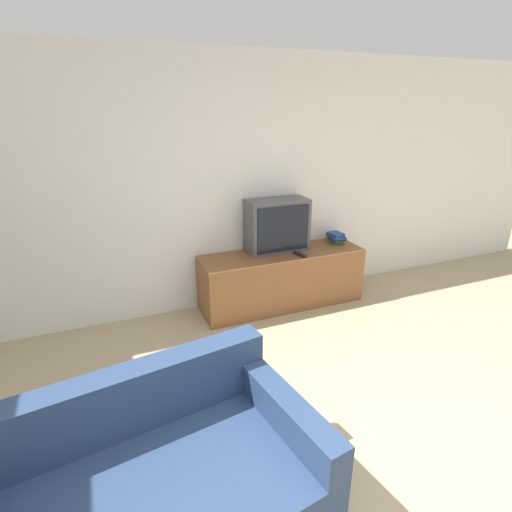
% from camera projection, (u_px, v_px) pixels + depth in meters
% --- Properties ---
extents(wall_back, '(9.00, 0.06, 2.60)m').
position_uv_depth(wall_back, '(226.00, 186.00, 4.11)').
color(wall_back, white).
rests_on(wall_back, ground_plane).
extents(tv_stand, '(1.78, 0.52, 0.60)m').
position_uv_depth(tv_stand, '(282.00, 279.00, 4.37)').
color(tv_stand, brown).
rests_on(tv_stand, ground_plane).
extents(television, '(0.66, 0.32, 0.56)m').
position_uv_depth(television, '(277.00, 225.00, 4.25)').
color(television, '#4C4C51').
rests_on(television, tv_stand).
extents(couch, '(1.77, 1.19, 0.80)m').
position_uv_depth(couch, '(148.00, 503.00, 1.93)').
color(couch, navy).
rests_on(couch, ground_plane).
extents(book_stack, '(0.18, 0.23, 0.12)m').
position_uv_depth(book_stack, '(336.00, 237.00, 4.56)').
color(book_stack, '#2D753D').
rests_on(book_stack, tv_stand).
extents(remote_on_stand, '(0.07, 0.18, 0.02)m').
position_uv_depth(remote_on_stand, '(300.00, 255.00, 4.18)').
color(remote_on_stand, black).
rests_on(remote_on_stand, tv_stand).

